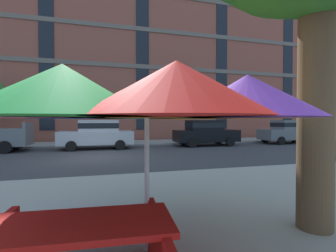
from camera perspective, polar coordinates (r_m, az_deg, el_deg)
The scene contains 8 objects.
ground_plane at distance 12.09m, azimuth -16.31°, elevation -7.06°, with size 120.00×120.00×0.00m, color #38383A.
sidewalk_far at distance 18.84m, azimuth -16.10°, elevation -3.94°, with size 56.00×3.60×0.12m, color gray.
apartment_building at distance 27.69m, azimuth -16.09°, elevation 14.23°, with size 45.12×12.08×16.00m.
sedan_silver at distance 15.69m, azimuth -16.11°, elevation -1.70°, with size 4.40×1.98×1.78m.
sedan_black at distance 17.23m, azimuth 8.70°, elevation -1.41°, with size 4.40×1.98×1.78m.
sedan_gray at distance 21.08m, azimuth 26.18°, elevation -1.05°, with size 4.40×1.98×1.78m.
patio_umbrella at distance 3.04m, azimuth -4.95°, elevation 5.99°, with size 3.83×3.83×2.26m.
picnic_table at distance 2.73m, azimuth -20.37°, elevation -25.76°, with size 1.91×1.66×0.77m.
Camera 1 is at (0.13, -11.97, 1.72)m, focal length 26.25 mm.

